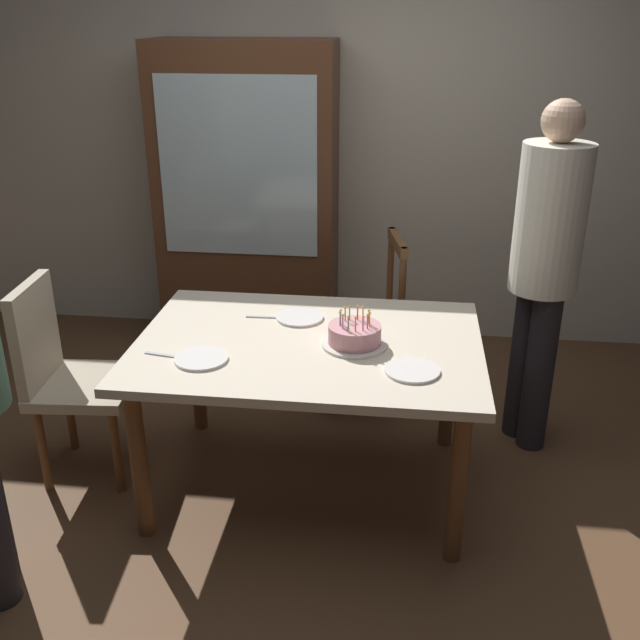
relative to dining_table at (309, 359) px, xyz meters
name	(u,v)px	position (x,y,z in m)	size (l,w,h in m)	color
ground	(309,483)	(0.00, 0.00, -0.65)	(6.40, 6.40, 0.00)	brown
back_wall	(348,138)	(0.00, 1.85, 0.65)	(6.40, 0.10, 2.60)	beige
dining_table	(309,359)	(0.00, 0.00, 0.00)	(1.48, 1.05, 0.74)	beige
birthday_cake	(355,336)	(0.20, -0.02, 0.13)	(0.28, 0.28, 0.16)	silver
plate_near_celebrant	(201,359)	(-0.41, -0.24, 0.09)	(0.22, 0.22, 0.01)	white
plate_far_side	(300,317)	(-0.07, 0.24, 0.09)	(0.22, 0.22, 0.01)	white
plate_near_guest	(412,370)	(0.45, -0.24, 0.09)	(0.22, 0.22, 0.01)	white
fork_near_celebrant	(165,355)	(-0.57, -0.22, 0.09)	(0.18, 0.02, 0.01)	silver
fork_far_side	(265,317)	(-0.23, 0.23, 0.09)	(0.18, 0.02, 0.01)	silver
chair_spindle_back	(364,324)	(0.19, 0.85, -0.19)	(0.52, 0.52, 0.95)	brown
chair_upholstered	(64,370)	(-1.13, -0.01, -0.12)	(0.48, 0.47, 0.95)	tan
person_guest	(545,260)	(1.05, 0.53, 0.32)	(0.32, 0.32, 1.70)	#262328
china_cabinet	(248,201)	(-0.60, 1.56, 0.30)	(1.10, 0.45, 1.90)	#56331E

